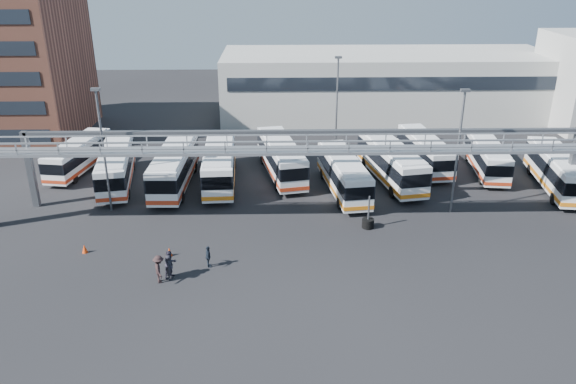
{
  "coord_description": "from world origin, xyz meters",
  "views": [
    {
      "loc": [
        -2.32,
        -34.57,
        19.51
      ],
      "look_at": [
        -1.4,
        6.0,
        2.33
      ],
      "focal_mm": 35.0,
      "sensor_mm": 36.0,
      "label": 1
    }
  ],
  "objects_px": {
    "bus_1": "(116,166)",
    "bus_4": "(281,157)",
    "bus_5": "(343,173)",
    "pedestrian_b": "(170,264)",
    "pedestrian_a": "(170,267)",
    "pedestrian_d": "(208,257)",
    "cone_left": "(85,249)",
    "cone_right": "(169,252)",
    "bus_8": "(486,156)",
    "bus_2": "(174,166)",
    "bus_7": "(425,151)",
    "light_pole_left": "(103,144)",
    "pedestrian_c": "(159,269)",
    "tire_stack": "(368,222)",
    "bus_3": "(220,163)",
    "bus_0": "(79,154)",
    "bus_6": "(391,162)",
    "bus_9": "(557,169)",
    "light_pole_mid": "(458,146)",
    "light_pole_back": "(337,100)"
  },
  "relations": [
    {
      "from": "bus_1",
      "to": "bus_6",
      "type": "relative_size",
      "value": 0.95
    },
    {
      "from": "bus_5",
      "to": "tire_stack",
      "type": "height_order",
      "value": "bus_5"
    },
    {
      "from": "bus_5",
      "to": "bus_6",
      "type": "bearing_deg",
      "value": 20.97
    },
    {
      "from": "pedestrian_b",
      "to": "pedestrian_d",
      "type": "relative_size",
      "value": 1.25
    },
    {
      "from": "light_pole_back",
      "to": "pedestrian_b",
      "type": "distance_m",
      "value": 28.4
    },
    {
      "from": "cone_right",
      "to": "tire_stack",
      "type": "height_order",
      "value": "tire_stack"
    },
    {
      "from": "light_pole_mid",
      "to": "bus_6",
      "type": "xyz_separation_m",
      "value": [
        -3.7,
        6.91,
        -3.78
      ]
    },
    {
      "from": "bus_5",
      "to": "pedestrian_b",
      "type": "bearing_deg",
      "value": -139.7
    },
    {
      "from": "bus_9",
      "to": "cone_left",
      "type": "xyz_separation_m",
      "value": [
        -38.72,
        -10.9,
        -1.56
      ]
    },
    {
      "from": "bus_7",
      "to": "pedestrian_d",
      "type": "xyz_separation_m",
      "value": [
        -19.3,
        -18.91,
        -0.97
      ]
    },
    {
      "from": "bus_1",
      "to": "bus_4",
      "type": "xyz_separation_m",
      "value": [
        15.02,
        1.95,
        0.04
      ]
    },
    {
      "from": "bus_0",
      "to": "bus_5",
      "type": "relative_size",
      "value": 0.93
    },
    {
      "from": "bus_0",
      "to": "bus_3",
      "type": "xyz_separation_m",
      "value": [
        13.98,
        -3.47,
        0.26
      ]
    },
    {
      "from": "light_pole_back",
      "to": "bus_2",
      "type": "xyz_separation_m",
      "value": [
        -15.51,
        -8.9,
        -3.78
      ]
    },
    {
      "from": "light_pole_mid",
      "to": "bus_8",
      "type": "height_order",
      "value": "light_pole_mid"
    },
    {
      "from": "bus_3",
      "to": "bus_9",
      "type": "bearing_deg",
      "value": -7.0
    },
    {
      "from": "light_pole_left",
      "to": "bus_2",
      "type": "height_order",
      "value": "light_pole_left"
    },
    {
      "from": "bus_8",
      "to": "pedestrian_c",
      "type": "height_order",
      "value": "bus_8"
    },
    {
      "from": "bus_3",
      "to": "pedestrian_c",
      "type": "relative_size",
      "value": 6.13
    },
    {
      "from": "bus_7",
      "to": "bus_8",
      "type": "bearing_deg",
      "value": -20.62
    },
    {
      "from": "bus_1",
      "to": "bus_4",
      "type": "bearing_deg",
      "value": -2.04
    },
    {
      "from": "bus_2",
      "to": "cone_right",
      "type": "xyz_separation_m",
      "value": [
        1.64,
        -12.91,
        -1.63
      ]
    },
    {
      "from": "bus_1",
      "to": "bus_7",
      "type": "xyz_separation_m",
      "value": [
        29.22,
        3.91,
        -0.11
      ]
    },
    {
      "from": "bus_0",
      "to": "bus_4",
      "type": "relative_size",
      "value": 0.89
    },
    {
      "from": "pedestrian_b",
      "to": "pedestrian_d",
      "type": "bearing_deg",
      "value": -19.35
    },
    {
      "from": "pedestrian_d",
      "to": "cone_right",
      "type": "distance_m",
      "value": 3.34
    },
    {
      "from": "pedestrian_a",
      "to": "pedestrian_d",
      "type": "bearing_deg",
      "value": -48.81
    },
    {
      "from": "pedestrian_c",
      "to": "tire_stack",
      "type": "height_order",
      "value": "tire_stack"
    },
    {
      "from": "bus_9",
      "to": "bus_7",
      "type": "bearing_deg",
      "value": 158.58
    },
    {
      "from": "light_pole_back",
      "to": "bus_2",
      "type": "relative_size",
      "value": 0.88
    },
    {
      "from": "bus_0",
      "to": "pedestrian_b",
      "type": "xyz_separation_m",
      "value": [
        12.21,
        -19.99,
        -0.72
      ]
    },
    {
      "from": "bus_2",
      "to": "bus_4",
      "type": "relative_size",
      "value": 1.01
    },
    {
      "from": "bus_0",
      "to": "bus_6",
      "type": "height_order",
      "value": "bus_6"
    },
    {
      "from": "bus_7",
      "to": "bus_8",
      "type": "distance_m",
      "value": 5.79
    },
    {
      "from": "light_pole_left",
      "to": "cone_right",
      "type": "distance_m",
      "value": 11.31
    },
    {
      "from": "light_pole_left",
      "to": "bus_1",
      "type": "bearing_deg",
      "value": 98.74
    },
    {
      "from": "pedestrian_c",
      "to": "bus_4",
      "type": "bearing_deg",
      "value": -39.97
    },
    {
      "from": "cone_right",
      "to": "bus_9",
      "type": "bearing_deg",
      "value": 19.4
    },
    {
      "from": "light_pole_back",
      "to": "bus_7",
      "type": "bearing_deg",
      "value": -28.14
    },
    {
      "from": "bus_2",
      "to": "pedestrian_a",
      "type": "height_order",
      "value": "bus_2"
    },
    {
      "from": "bus_8",
      "to": "pedestrian_d",
      "type": "bearing_deg",
      "value": -138.23
    },
    {
      "from": "bus_2",
      "to": "pedestrian_b",
      "type": "bearing_deg",
      "value": -80.62
    },
    {
      "from": "bus_4",
      "to": "bus_9",
      "type": "xyz_separation_m",
      "value": [
        24.6,
        -3.88,
        -0.02
      ]
    },
    {
      "from": "tire_stack",
      "to": "pedestrian_b",
      "type": "bearing_deg",
      "value": -153.65
    },
    {
      "from": "cone_left",
      "to": "cone_right",
      "type": "distance_m",
      "value": 6.12
    },
    {
      "from": "bus_1",
      "to": "cone_right",
      "type": "distance_m",
      "value": 15.22
    },
    {
      "from": "bus_2",
      "to": "bus_7",
      "type": "bearing_deg",
      "value": 11.75
    },
    {
      "from": "bus_2",
      "to": "bus_8",
      "type": "bearing_deg",
      "value": 6.94
    },
    {
      "from": "light_pole_mid",
      "to": "cone_left",
      "type": "distance_m",
      "value": 29.15
    },
    {
      "from": "bus_9",
      "to": "cone_right",
      "type": "height_order",
      "value": "bus_9"
    }
  ]
}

